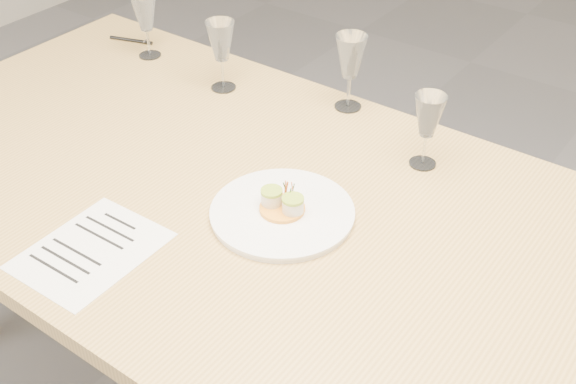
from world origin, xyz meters
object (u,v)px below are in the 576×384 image
Objects in this scene: recipe_sheet at (91,250)px; wine_glass_0 at (145,14)px; wine_glass_2 at (350,58)px; wine_glass_3 at (429,117)px; dining_table at (337,259)px; dinner_plate at (282,212)px; wine_glass_1 at (221,42)px; ballpoint_pen at (131,40)px.

recipe_sheet is 1.51× the size of wine_glass_0.
wine_glass_0 is 0.92× the size of wine_glass_2.
wine_glass_2 is 0.30m from wine_glass_3.
dining_table is 8.02× the size of dinner_plate.
wine_glass_3 is at bearing -0.78° from wine_glass_1.
dining_table is 12.20× the size of wine_glass_2.
wine_glass_1 is at bearing -4.38° from wine_glass_0.
recipe_sheet is 0.76m from wine_glass_3.
dining_table is 0.70m from wine_glass_1.
wine_glass_3 is (0.60, -0.01, -0.01)m from wine_glass_1.
wine_glass_3 is (0.38, 0.65, 0.12)m from recipe_sheet.
dining_table is 1.07m from ballpoint_pen.
dinner_plate is 2.22× the size of ballpoint_pen.
wine_glass_2 reaches higher than recipe_sheet.
dining_table is at bearing -39.78° from ballpoint_pen.
wine_glass_3 is at bearing -23.28° from wine_glass_2.
dinner_plate reaches higher than recipe_sheet.
recipe_sheet is 0.79m from wine_glass_2.
dinner_plate is 0.96m from ballpoint_pen.
dining_table is at bearing 9.38° from dinner_plate.
wine_glass_1 is 0.96× the size of wine_glass_2.
wine_glass_2 is at bearing -14.42° from ballpoint_pen.
recipe_sheet is at bearing -137.81° from dining_table.
dining_table is 0.97m from wine_glass_0.
wine_glass_0 is 0.63m from wine_glass_2.
dinner_plate is 0.50m from wine_glass_2.
dinner_plate is 1.70× the size of wine_glass_3.
dining_table is 8.78× the size of recipe_sheet.
ballpoint_pen is at bearing 158.70° from dining_table.
ballpoint_pen is 0.75m from wine_glass_2.
wine_glass_3 is (0.02, 0.32, 0.19)m from dining_table.
wine_glass_3 is (0.14, 0.34, 0.11)m from dinner_plate.
wine_glass_2 is (0.74, 0.05, 0.13)m from ballpoint_pen.
wine_glass_2 is (-0.13, 0.46, 0.13)m from dinner_plate.
wine_glass_1 is 1.07× the size of wine_glass_3.
recipe_sheet is 0.96m from ballpoint_pen.
dinner_plate is at bearing -43.66° from ballpoint_pen.
wine_glass_0 is 0.90m from wine_glass_3.
ballpoint_pen is 0.44m from wine_glass_1.
recipe_sheet is at bearing -71.51° from wine_glass_1.
dinner_plate reaches higher than ballpoint_pen.
dinner_plate is (-0.13, -0.02, 0.08)m from dining_table.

